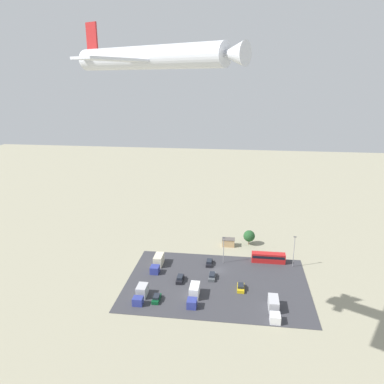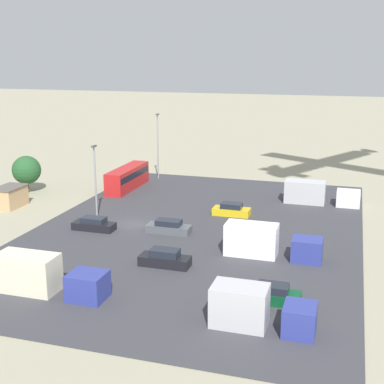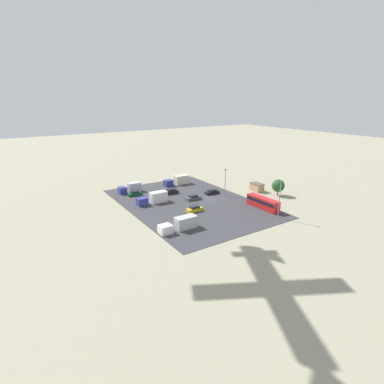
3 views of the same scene
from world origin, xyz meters
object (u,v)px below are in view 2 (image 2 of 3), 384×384
(parked_car_4, at_px, (169,227))
(parked_truck_2, at_px, (267,242))
(bus, at_px, (127,177))
(parked_truck_1, at_px, (256,309))
(parked_car_2, at_px, (232,210))
(parked_car_1, at_px, (94,225))
(parked_truck_3, at_px, (44,276))
(parked_car_0, at_px, (165,259))
(parked_truck_0, at_px, (317,194))
(parked_car_3, at_px, (273,295))
(shed_building, at_px, (10,197))

(parked_car_4, height_order, parked_truck_2, parked_truck_2)
(bus, xyz_separation_m, parked_truck_1, (34.06, 24.61, -0.29))
(parked_truck_1, bearing_deg, parked_car_2, -163.54)
(parked_car_1, bearing_deg, parked_truck_3, 12.76)
(parked_car_2, distance_m, parked_car_4, 9.63)
(bus, distance_m, parked_car_1, 18.51)
(parked_car_0, height_order, parked_truck_1, parked_truck_1)
(parked_car_0, distance_m, parked_car_1, 13.08)
(parked_car_2, relative_size, parked_truck_3, 0.47)
(parked_car_0, xyz_separation_m, parked_car_1, (-7.33, -10.83, -0.06))
(parked_car_0, relative_size, parked_car_2, 1.06)
(parked_car_1, bearing_deg, parked_car_4, 100.52)
(parked_car_1, xyz_separation_m, parked_truck_3, (15.40, 3.49, 0.80))
(parked_truck_3, bearing_deg, parked_truck_2, 129.67)
(bus, height_order, parked_truck_0, bus)
(parked_car_1, distance_m, parked_truck_3, 15.81)
(parked_car_1, xyz_separation_m, parked_car_4, (-1.51, 8.10, -0.00))
(bus, distance_m, parked_car_4, 20.48)
(parked_car_2, height_order, parked_car_3, same)
(parked_car_0, bearing_deg, bus, -149.90)
(bus, height_order, parked_truck_3, parked_truck_3)
(shed_building, distance_m, parked_truck_1, 40.98)
(shed_building, relative_size, parked_truck_2, 0.48)
(shed_building, relative_size, parked_car_4, 0.90)
(shed_building, bearing_deg, parked_car_3, 64.34)
(bus, distance_m, parked_car_2, 18.97)
(parked_car_0, bearing_deg, parked_truck_1, 48.77)
(parked_truck_1, bearing_deg, parked_car_3, 172.71)
(parked_truck_2, bearing_deg, parked_truck_1, 6.16)
(parked_car_4, bearing_deg, parked_car_1, -79.48)
(parked_car_2, height_order, parked_truck_2, parked_truck_2)
(bus, bearing_deg, parked_truck_0, -0.59)
(parked_car_2, distance_m, parked_truck_3, 26.92)
(parked_truck_3, bearing_deg, shed_building, -139.34)
(parked_car_2, height_order, parked_truck_3, parked_truck_3)
(bus, bearing_deg, parked_car_3, -49.88)
(parked_car_3, bearing_deg, bus, 40.12)
(parked_car_1, bearing_deg, shed_building, -110.36)
(parked_car_0, xyz_separation_m, parked_car_4, (-8.84, -2.72, -0.07))
(bus, xyz_separation_m, parked_truck_2, (20.40, 23.13, -0.24))
(bus, distance_m, parked_truck_3, 34.27)
(bus, bearing_deg, parked_truck_2, -41.41)
(parked_car_4, distance_m, parked_truck_3, 17.54)
(shed_building, height_order, bus, bus)
(shed_building, xyz_separation_m, parked_car_2, (-4.42, 27.41, -0.62))
(parked_truck_0, xyz_separation_m, parked_truck_3, (33.20, -18.94, 0.10))
(parked_car_2, bearing_deg, parked_truck_3, 159.03)
(parked_car_2, relative_size, parked_truck_2, 0.48)
(parked_car_0, xyz_separation_m, parked_truck_2, (-5.00, 8.41, 0.74))
(parked_car_3, bearing_deg, parked_car_0, 66.91)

